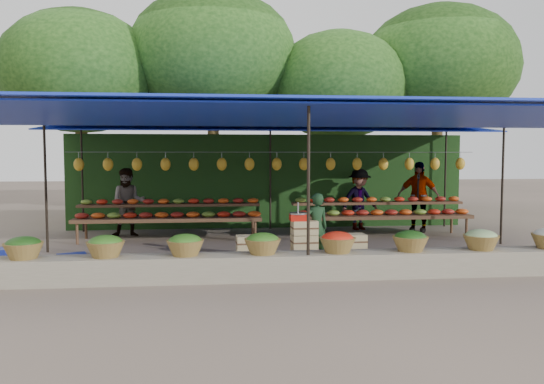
{
  "coord_description": "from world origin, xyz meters",
  "views": [
    {
      "loc": [
        -1.41,
        -10.95,
        1.95
      ],
      "look_at": [
        -0.24,
        0.2,
        1.17
      ],
      "focal_mm": 35.0,
      "sensor_mm": 36.0,
      "label": 1
    }
  ],
  "objects": [
    {
      "name": "ground",
      "position": [
        0.0,
        0.0,
        0.0
      ],
      "size": [
        60.0,
        60.0,
        0.0
      ],
      "primitive_type": "plane",
      "color": "brown",
      "rests_on": "ground"
    },
    {
      "name": "stone_curb",
      "position": [
        0.0,
        -2.75,
        0.2
      ],
      "size": [
        10.6,
        0.55,
        0.4
      ],
      "primitive_type": "cube",
      "color": "slate",
      "rests_on": "ground"
    },
    {
      "name": "stall_canopy",
      "position": [
        0.0,
        0.06,
        2.68
      ],
      "size": [
        10.8,
        6.6,
        2.82
      ],
      "color": "black",
      "rests_on": "ground"
    },
    {
      "name": "produce_baskets",
      "position": [
        -0.1,
        -2.75,
        0.56
      ],
      "size": [
        8.98,
        0.58,
        0.34
      ],
      "color": "brown",
      "rests_on": "stone_curb"
    },
    {
      "name": "netting_backdrop",
      "position": [
        0.0,
        3.15,
        1.25
      ],
      "size": [
        10.6,
        0.06,
        2.5
      ],
      "primitive_type": "cube",
      "color": "#21491A",
      "rests_on": "ground"
    },
    {
      "name": "tree_row",
      "position": [
        0.5,
        6.09,
        4.7
      ],
      "size": [
        16.51,
        5.5,
        7.12
      ],
      "color": "#3D2D16",
      "rests_on": "ground"
    },
    {
      "name": "fruit_table_left",
      "position": [
        -2.49,
        1.35,
        0.61
      ],
      "size": [
        4.21,
        0.95,
        0.93
      ],
      "color": "#4A321D",
      "rests_on": "ground"
    },
    {
      "name": "fruit_table_right",
      "position": [
        2.51,
        1.35,
        0.61
      ],
      "size": [
        4.21,
        0.95,
        0.93
      ],
      "color": "#4A321D",
      "rests_on": "ground"
    },
    {
      "name": "crate_counter",
      "position": [
        0.13,
        -1.56,
        0.31
      ],
      "size": [
        2.37,
        0.36,
        0.77
      ],
      "color": "tan",
      "rests_on": "ground"
    },
    {
      "name": "weighing_scale",
      "position": [
        0.05,
        -1.56,
        0.85
      ],
      "size": [
        0.31,
        0.31,
        0.33
      ],
      "color": "red",
      "rests_on": "crate_counter"
    },
    {
      "name": "vendor_seated",
      "position": [
        0.4,
        -1.48,
        0.63
      ],
      "size": [
        0.51,
        0.39,
        1.26
      ],
      "primitive_type": "imported",
      "rotation": [
        0.0,
        0.0,
        3.35
      ],
      "color": "#18351C",
      "rests_on": "ground"
    },
    {
      "name": "customer_left",
      "position": [
        -3.52,
        1.98,
        0.82
      ],
      "size": [
        0.83,
        0.66,
        1.64
      ],
      "primitive_type": "imported",
      "rotation": [
        0.0,
        0.0,
        0.06
      ],
      "color": "slate",
      "rests_on": "ground"
    },
    {
      "name": "customer_mid",
      "position": [
        2.29,
        2.49,
        0.8
      ],
      "size": [
        1.15,
        0.85,
        1.59
      ],
      "primitive_type": "imported",
      "rotation": [
        0.0,
        0.0,
        0.28
      ],
      "color": "slate",
      "rests_on": "ground"
    },
    {
      "name": "customer_right",
      "position": [
        3.7,
        2.04,
        0.89
      ],
      "size": [
        1.12,
        0.9,
        1.78
      ],
      "primitive_type": "imported",
      "rotation": [
        0.0,
        0.0,
        -0.53
      ],
      "color": "slate",
      "rests_on": "ground"
    },
    {
      "name": "blue_crate_front",
      "position": [
        -3.86,
        -1.77,
        0.14
      ],
      "size": [
        0.55,
        0.48,
        0.28
      ],
      "primitive_type": "cube",
      "rotation": [
        0.0,
        0.0,
        0.36
      ],
      "color": "navy",
      "rests_on": "ground"
    }
  ]
}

